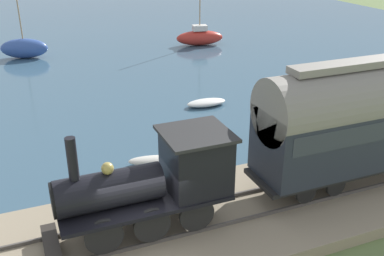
{
  "coord_description": "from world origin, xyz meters",
  "views": [
    {
      "loc": [
        -11.07,
        2.83,
        9.02
      ],
      "look_at": [
        5.48,
        -3.95,
        1.08
      ],
      "focal_mm": 42.0,
      "sensor_mm": 36.0,
      "label": 1
    }
  ],
  "objects_px": {
    "steam_locomotive": "(158,178)",
    "sailboat_red": "(200,37)",
    "passenger_coach": "(381,112)",
    "rowboat_off_pier": "(206,103)",
    "rowboat_far_out": "(158,161)",
    "sailboat_blue": "(24,48)"
  },
  "relations": [
    {
      "from": "steam_locomotive",
      "to": "sailboat_red",
      "type": "relative_size",
      "value": 0.93
    },
    {
      "from": "passenger_coach",
      "to": "rowboat_off_pier",
      "type": "xyz_separation_m",
      "value": [
        10.15,
        2.25,
        -2.86
      ]
    },
    {
      "from": "sailboat_red",
      "to": "rowboat_far_out",
      "type": "height_order",
      "value": "sailboat_red"
    },
    {
      "from": "steam_locomotive",
      "to": "rowboat_off_pier",
      "type": "xyz_separation_m",
      "value": [
        10.15,
        -6.13,
        -2.02
      ]
    },
    {
      "from": "sailboat_blue",
      "to": "rowboat_far_out",
      "type": "bearing_deg",
      "value": -151.05
    },
    {
      "from": "sailboat_red",
      "to": "sailboat_blue",
      "type": "bearing_deg",
      "value": 95.92
    },
    {
      "from": "steam_locomotive",
      "to": "passenger_coach",
      "type": "height_order",
      "value": "passenger_coach"
    },
    {
      "from": "passenger_coach",
      "to": "sailboat_blue",
      "type": "xyz_separation_m",
      "value": [
        24.7,
        10.92,
        -2.29
      ]
    },
    {
      "from": "passenger_coach",
      "to": "rowboat_far_out",
      "type": "xyz_separation_m",
      "value": [
        4.67,
        6.87,
        -2.86
      ]
    },
    {
      "from": "rowboat_off_pier",
      "to": "sailboat_blue",
      "type": "bearing_deg",
      "value": 32.46
    },
    {
      "from": "sailboat_red",
      "to": "rowboat_far_out",
      "type": "relative_size",
      "value": 2.38
    },
    {
      "from": "sailboat_blue",
      "to": "sailboat_red",
      "type": "xyz_separation_m",
      "value": [
        -1.22,
        -13.96,
        -0.07
      ]
    },
    {
      "from": "sailboat_blue",
      "to": "rowboat_off_pier",
      "type": "distance_m",
      "value": 16.94
    },
    {
      "from": "sailboat_red",
      "to": "rowboat_off_pier",
      "type": "xyz_separation_m",
      "value": [
        -13.32,
        5.29,
        -0.5
      ]
    },
    {
      "from": "passenger_coach",
      "to": "rowboat_off_pier",
      "type": "relative_size",
      "value": 4.3
    },
    {
      "from": "steam_locomotive",
      "to": "rowboat_far_out",
      "type": "distance_m",
      "value": 5.3
    },
    {
      "from": "passenger_coach",
      "to": "rowboat_off_pier",
      "type": "bearing_deg",
      "value": 12.49
    },
    {
      "from": "passenger_coach",
      "to": "sailboat_red",
      "type": "relative_size",
      "value": 1.58
    },
    {
      "from": "sailboat_red",
      "to": "rowboat_off_pier",
      "type": "height_order",
      "value": "sailboat_red"
    },
    {
      "from": "steam_locomotive",
      "to": "rowboat_off_pier",
      "type": "distance_m",
      "value": 12.03
    },
    {
      "from": "rowboat_off_pier",
      "to": "sailboat_red",
      "type": "bearing_deg",
      "value": -20.0
    },
    {
      "from": "sailboat_blue",
      "to": "rowboat_far_out",
      "type": "relative_size",
      "value": 2.43
    }
  ]
}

